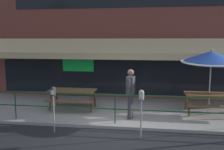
# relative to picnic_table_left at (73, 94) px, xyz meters

# --- Properties ---
(ground_plane) EXTENTS (120.00, 120.00, 0.00)m
(ground_plane) POSITION_rel_picnic_table_left_xyz_m (1.86, -1.76, -0.71)
(ground_plane) COLOR black
(patio_deck) EXTENTS (15.00, 4.00, 0.10)m
(patio_deck) POSITION_rel_picnic_table_left_xyz_m (1.86, 0.24, -0.66)
(patio_deck) COLOR gray
(patio_deck) RESTS_ON ground
(restaurant_building) EXTENTS (15.00, 1.60, 7.04)m
(restaurant_building) POSITION_rel_picnic_table_left_xyz_m (1.86, 2.46, 2.79)
(restaurant_building) COLOR brown
(restaurant_building) RESTS_ON ground
(patio_railing) EXTENTS (13.84, 0.04, 0.97)m
(patio_railing) POSITION_rel_picnic_table_left_xyz_m (1.86, -1.46, 0.09)
(patio_railing) COLOR #194723
(patio_railing) RESTS_ON patio_deck
(picnic_table_left) EXTENTS (1.80, 1.42, 0.76)m
(picnic_table_left) POSITION_rel_picnic_table_left_xyz_m (0.00, 0.00, 0.00)
(picnic_table_left) COLOR brown
(picnic_table_left) RESTS_ON patio_deck
(picnic_table_centre) EXTENTS (1.80, 1.42, 0.76)m
(picnic_table_centre) POSITION_rel_picnic_table_left_xyz_m (5.15, 0.02, 0.00)
(picnic_table_centre) COLOR brown
(picnic_table_centre) RESTS_ON patio_deck
(patio_umbrella_centre) EXTENTS (2.14, 2.14, 2.38)m
(patio_umbrella_centre) POSITION_rel_picnic_table_left_xyz_m (5.15, 0.22, 1.47)
(patio_umbrella_centre) COLOR #B7B2A8
(patio_umbrella_centre) RESTS_ON patio_deck
(pedestrian_walking) EXTENTS (0.30, 0.61, 1.71)m
(pedestrian_walking) POSITION_rel_picnic_table_left_xyz_m (2.31, -0.85, 0.35)
(pedestrian_walking) COLOR #333338
(pedestrian_walking) RESTS_ON patio_deck
(parking_meter_near) EXTENTS (0.15, 0.16, 1.42)m
(parking_meter_near) POSITION_rel_picnic_table_left_xyz_m (0.10, -2.27, 0.44)
(parking_meter_near) COLOR gray
(parking_meter_near) RESTS_ON ground
(parking_meter_far) EXTENTS (0.15, 0.16, 1.42)m
(parking_meter_far) POSITION_rel_picnic_table_left_xyz_m (2.72, -2.38, 0.44)
(parking_meter_far) COLOR gray
(parking_meter_far) RESTS_ON ground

